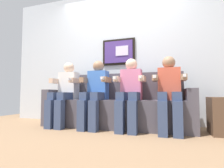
{
  "coord_description": "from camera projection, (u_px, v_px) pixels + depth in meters",
  "views": [
    {
      "loc": [
        0.84,
        -2.46,
        0.53
      ],
      "look_at": [
        0.0,
        0.15,
        0.7
      ],
      "focal_mm": 28.03,
      "sensor_mm": 36.0,
      "label": 1
    }
  ],
  "objects": [
    {
      "name": "person_left_center",
      "position": [
        95.0,
        90.0,
        2.84
      ],
      "size": [
        0.46,
        0.56,
        1.11
      ],
      "color": "#3F72CC",
      "rests_on": "ground_plane"
    },
    {
      "name": "back_wall_assembly",
      "position": [
        122.0,
        55.0,
        3.37
      ],
      "size": [
        4.83,
        0.1,
        2.6
      ],
      "color": "silver",
      "rests_on": "ground_plane"
    },
    {
      "name": "person_rightmost",
      "position": [
        169.0,
        89.0,
        2.49
      ],
      "size": [
        0.46,
        0.56,
        1.11
      ],
      "color": "#D8593F",
      "rests_on": "ground_plane"
    },
    {
      "name": "person_right_center",
      "position": [
        130.0,
        90.0,
        2.66
      ],
      "size": [
        0.46,
        0.56,
        1.11
      ],
      "color": "pink",
      "rests_on": "ground_plane"
    },
    {
      "name": "person_leftmost",
      "position": [
        65.0,
        90.0,
        3.01
      ],
      "size": [
        0.46,
        0.56,
        1.11
      ],
      "color": "white",
      "rests_on": "ground_plane"
    },
    {
      "name": "ground_plane",
      "position": [
        109.0,
        131.0,
        2.56
      ],
      "size": [
        6.28,
        6.28,
        0.0
      ],
      "primitive_type": "plane",
      "color": "#8C6B4C"
    },
    {
      "name": "couch",
      "position": [
        115.0,
        108.0,
        2.89
      ],
      "size": [
        2.43,
        0.58,
        0.9
      ],
      "color": "#514C56",
      "rests_on": "ground_plane"
    }
  ]
}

